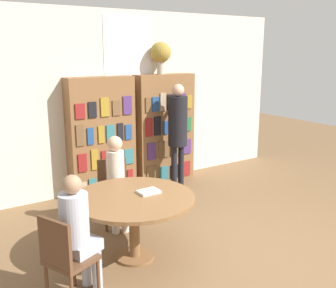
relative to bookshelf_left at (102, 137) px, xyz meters
The scene contains 12 objects.
ground_plane 3.33m from the bookshelf_left, 78.89° to the right, with size 16.00×16.00×0.00m, color brown.
wall_back 0.84m from the bookshelf_left, 17.57° to the left, with size 6.40×0.07×3.00m.
bookshelf_left is the anchor object (origin of this frame).
bookshelf_right 1.23m from the bookshelf_left, ahead, with size 1.11×0.34×1.94m.
flower_vase 1.76m from the bookshelf_left, ahead, with size 0.35×0.35×0.55m.
reading_table 2.28m from the bookshelf_left, 105.17° to the right, with size 1.38×1.38×0.76m.
chair_near_camera 3.04m from the bookshelf_left, 120.77° to the right, with size 0.52×0.52×0.90m.
chair_left_side 1.32m from the bookshelf_left, 106.96° to the right, with size 0.48×0.48×0.90m.
seated_reader_left 1.44m from the bookshelf_left, 106.45° to the right, with size 0.30×0.38×1.26m.
seated_reader_right 2.87m from the bookshelf_left, 118.66° to the right, with size 0.41×0.38×1.25m.
librarian_standing 1.28m from the bookshelf_left, 23.19° to the right, with size 0.33×0.60×1.81m.
open_book_on_table 2.23m from the bookshelf_left, 100.34° to the right, with size 0.24×0.18×0.03m.
Camera 1 is at (-3.16, -2.71, 2.35)m, focal length 42.00 mm.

